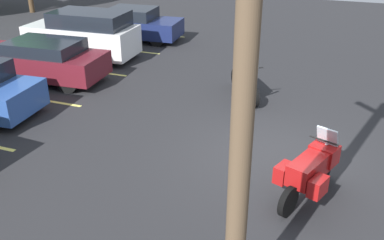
# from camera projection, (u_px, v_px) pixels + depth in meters

# --- Properties ---
(ground) EXTENTS (44.00, 44.00, 0.10)m
(ground) POSITION_uv_depth(u_px,v_px,m) (270.00, 158.00, 10.28)
(ground) COLOR #262628
(motorcycle_touring) EXTENTS (2.00, 1.21, 1.34)m
(motorcycle_touring) POSITION_uv_depth(u_px,v_px,m) (311.00, 170.00, 8.53)
(motorcycle_touring) COLOR black
(motorcycle_touring) RESTS_ON ground
(motorcycle_second) EXTENTS (2.01, 1.39, 1.28)m
(motorcycle_second) POSITION_uv_depth(u_px,v_px,m) (245.00, 79.00, 13.34)
(motorcycle_second) COLOR black
(motorcycle_second) RESTS_ON ground
(car_maroon) EXTENTS (2.12, 4.75, 1.41)m
(car_maroon) POSITION_uv_depth(u_px,v_px,m) (40.00, 60.00, 14.68)
(car_maroon) COLOR maroon
(car_maroon) RESTS_ON ground
(car_white) EXTENTS (2.03, 4.41, 1.87)m
(car_white) POSITION_uv_depth(u_px,v_px,m) (84.00, 35.00, 16.88)
(car_white) COLOR white
(car_white) RESTS_ON ground
(car_navy) EXTENTS (2.11, 4.75, 1.44)m
(car_navy) POSITION_uv_depth(u_px,v_px,m) (131.00, 24.00, 19.54)
(car_navy) COLOR navy
(car_navy) RESTS_ON ground
(utility_pole) EXTENTS (1.38, 1.34, 7.14)m
(utility_pole) POSITION_uv_depth(u_px,v_px,m) (245.00, 71.00, 4.60)
(utility_pole) COLOR brown
(utility_pole) RESTS_ON ground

